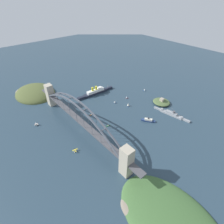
% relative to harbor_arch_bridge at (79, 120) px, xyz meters
% --- Properties ---
extents(ground_plane, '(1400.00, 1400.00, 0.00)m').
position_rel_harbor_arch_bridge_xyz_m(ground_plane, '(-0.00, 0.00, -27.67)').
color(ground_plane, '#283D4C').
extents(harbor_arch_bridge, '(309.83, 14.35, 65.35)m').
position_rel_harbor_arch_bridge_xyz_m(harbor_arch_bridge, '(0.00, 0.00, 0.00)').
color(harbor_arch_bridge, '#ADA38E').
rests_on(harbor_arch_bridge, ground).
extents(headland_west_shore, '(113.66, 94.19, 31.80)m').
position_rel_harbor_arch_bridge_xyz_m(headland_west_shore, '(-199.65, -11.97, -27.67)').
color(headland_west_shore, '#4C562D').
rests_on(headland_west_shore, ground).
extents(headland_east_shore, '(142.00, 90.06, 19.37)m').
position_rel_harbor_arch_bridge_xyz_m(headland_east_shore, '(202.86, -6.97, -27.67)').
color(headland_east_shore, '#3D6033').
rests_on(headland_east_shore, ground).
extents(ocean_liner, '(15.58, 103.59, 20.78)m').
position_rel_harbor_arch_bridge_xyz_m(ocean_liner, '(-96.44, 105.78, -21.93)').
color(ocean_liner, '#1E2333').
rests_on(ocean_liner, ground).
extents(naval_cruiser, '(81.54, 16.40, 17.54)m').
position_rel_harbor_arch_bridge_xyz_m(naval_cruiser, '(82.89, 175.21, -24.58)').
color(naval_cruiser, gray).
rests_on(naval_cruiser, ground).
extents(harbor_ferry_steamer, '(26.40, 20.51, 8.57)m').
position_rel_harbor_arch_bridge_xyz_m(harbor_ferry_steamer, '(64.26, 120.72, -24.99)').
color(harbor_ferry_steamer, navy).
rests_on(harbor_ferry_steamer, ground).
extents(fort_island_mid_harbor, '(39.96, 37.63, 13.98)m').
position_rel_harbor_arch_bridge_xyz_m(fort_island_mid_harbor, '(40.30, 197.05, -23.77)').
color(fort_island_mid_harbor, '#4C6038').
rests_on(fort_island_mid_harbor, ground).
extents(seaplane_taxiing_near_bridge, '(7.94, 9.32, 4.92)m').
position_rel_harbor_arch_bridge_xyz_m(seaplane_taxiing_near_bridge, '(37.36, -35.14, -25.63)').
color(seaplane_taxiing_near_bridge, '#B7B7B2').
rests_on(seaplane_taxiing_near_bridge, ground).
extents(seaplane_second_in_formation, '(9.17, 7.22, 5.19)m').
position_rel_harbor_arch_bridge_xyz_m(seaplane_second_in_formation, '(-71.84, -57.47, -25.40)').
color(seaplane_second_in_formation, '#B7B7B2').
rests_on(seaplane_second_in_formation, ground).
extents(small_boat_0, '(4.80, 5.78, 6.68)m').
position_rel_harbor_arch_bridge_xyz_m(small_boat_0, '(-29.11, 151.03, -24.48)').
color(small_boat_0, '#B2231E').
rests_on(small_boat_0, ground).
extents(small_boat_1, '(7.79, 8.31, 8.73)m').
position_rel_harbor_arch_bridge_xyz_m(small_boat_1, '(-2.35, 129.71, -23.61)').
color(small_boat_1, '#234C8C').
rests_on(small_boat_1, ground).
extents(small_boat_2, '(2.76, 10.58, 2.26)m').
position_rel_harbor_arch_bridge_xyz_m(small_boat_2, '(-28.98, 46.03, -26.85)').
color(small_boat_2, brown).
rests_on(small_boat_2, ground).
extents(small_boat_3, '(5.31, 6.45, 6.79)m').
position_rel_harbor_arch_bridge_xyz_m(small_boat_3, '(-31.80, 114.73, -24.47)').
color(small_boat_3, '#234C8C').
rests_on(small_boat_3, ground).
extents(small_boat_4, '(3.66, 9.62, 2.11)m').
position_rel_harbor_arch_bridge_xyz_m(small_boat_4, '(22.33, 49.02, -26.91)').
color(small_boat_4, '#2D6B3D').
rests_on(small_boat_4, ground).
extents(small_boat_5, '(6.57, 4.36, 7.01)m').
position_rel_harbor_arch_bridge_xyz_m(small_boat_5, '(-25.26, 212.79, -24.36)').
color(small_boat_5, '#234C8C').
rests_on(small_boat_5, ground).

